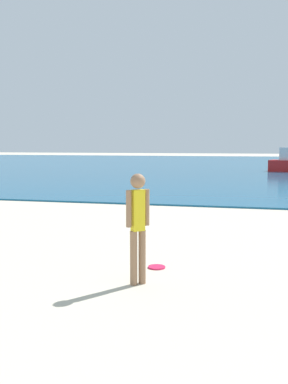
{
  "coord_description": "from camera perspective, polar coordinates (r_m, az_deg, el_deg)",
  "views": [
    {
      "loc": [
        2.15,
        1.7,
        2.05
      ],
      "look_at": [
        0.18,
        9.81,
        1.13
      ],
      "focal_mm": 40.54,
      "sensor_mm": 36.0,
      "label": 1
    }
  ],
  "objects": [
    {
      "name": "frisbee",
      "position": [
        7.33,
        1.68,
        -9.85
      ],
      "size": [
        0.29,
        0.29,
        0.03
      ],
      "primitive_type": "cylinder",
      "color": "#E51E4C",
      "rests_on": "ground"
    },
    {
      "name": "person_standing",
      "position": [
        6.3,
        -0.81,
        -3.97
      ],
      "size": [
        0.3,
        0.28,
        1.63
      ],
      "rotation": [
        0.0,
        0.0,
        3.89
      ],
      "color": "#936B4C",
      "rests_on": "ground"
    },
    {
      "name": "water",
      "position": [
        44.2,
        10.88,
        3.57
      ],
      "size": [
        160.0,
        60.0,
        0.06
      ],
      "primitive_type": "cube",
      "color": "#14567F",
      "rests_on": "ground"
    }
  ]
}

